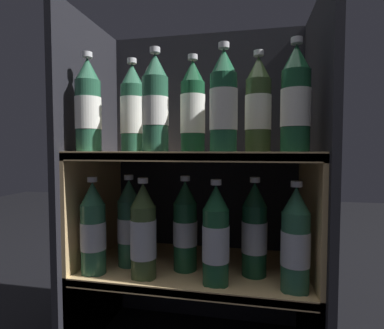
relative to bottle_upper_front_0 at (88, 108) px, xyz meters
The scene contains 19 objects.
fridge_back_wall 0.47m from the bottle_upper_front_0, 47.61° to the left, with size 0.71×0.02×1.02m, color black.
fridge_side_left 0.26m from the bottle_upper_front_0, 118.26° to the left, with size 0.02×0.39×1.02m, color black.
fridge_side_right 0.67m from the bottle_upper_front_0, 10.96° to the left, with size 0.02×0.39×1.02m, color black.
shelf_lower 0.60m from the bottle_upper_front_0, 21.65° to the left, with size 0.67×0.35×0.27m.
shelf_upper 0.42m from the bottle_upper_front_0, 22.17° to the left, with size 0.67×0.35×0.61m.
bottle_upper_front_0 is the anchor object (origin of this frame).
bottle_upper_front_1 0.19m from the bottle_upper_front_0, ahead, with size 0.07×0.07×0.27m.
bottle_upper_front_2 0.37m from the bottle_upper_front_0, ahead, with size 0.07×0.07×0.27m.
bottle_upper_front_3 0.55m from the bottle_upper_front_0, ahead, with size 0.07×0.07×0.27m.
bottle_upper_back_0 0.12m from the bottle_upper_front_0, 39.02° to the left, with size 0.07×0.07×0.27m.
bottle_upper_back_1 0.29m from the bottle_upper_front_0, 15.48° to the left, with size 0.07×0.07×0.27m.
bottle_upper_back_2 0.47m from the bottle_upper_front_0, ahead, with size 0.07×0.07×0.27m.
bottle_lower_front_0 0.34m from the bottle_upper_front_0, ahead, with size 0.07×0.07×0.27m.
bottle_lower_front_1 0.38m from the bottle_upper_front_0, ahead, with size 0.07×0.07×0.27m.
bottle_lower_front_2 0.49m from the bottle_upper_front_0, ahead, with size 0.07×0.07×0.27m.
bottle_lower_front_3 0.65m from the bottle_upper_front_0, ahead, with size 0.07×0.07×0.27m.
bottle_lower_back_0 0.36m from the bottle_upper_front_0, 43.40° to the left, with size 0.07×0.07×0.27m.
bottle_lower_back_1 0.43m from the bottle_upper_front_0, 17.03° to the left, with size 0.07×0.07×0.27m.
bottle_lower_back_2 0.57m from the bottle_upper_front_0, ahead, with size 0.07×0.07×0.27m.
Camera 1 is at (0.17, -0.70, 0.61)m, focal length 28.00 mm.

